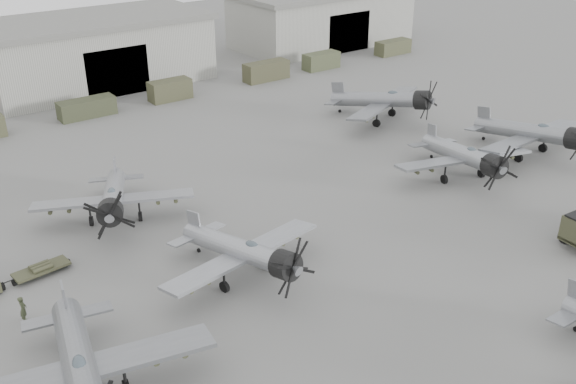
% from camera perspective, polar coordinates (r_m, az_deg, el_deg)
% --- Properties ---
extents(ground, '(220.00, 220.00, 0.00)m').
position_cam_1_polar(ground, '(43.09, 15.87, -10.01)').
color(ground, slate).
rests_on(ground, ground).
extents(hangar_center, '(29.00, 14.80, 8.70)m').
position_cam_1_polar(hangar_center, '(89.26, -16.74, 11.94)').
color(hangar_center, '#AAABA0').
rests_on(hangar_center, ground).
extents(hangar_right, '(29.00, 14.80, 8.70)m').
position_cam_1_polar(hangar_right, '(107.81, 2.99, 15.29)').
color(hangar_right, '#AAABA0').
rests_on(hangar_right, ground).
extents(support_truck_3, '(6.42, 2.20, 2.07)m').
position_cam_1_polar(support_truck_3, '(77.33, -17.45, 7.14)').
color(support_truck_3, '#373B27').
rests_on(support_truck_3, ground).
extents(support_truck_4, '(5.21, 2.20, 2.45)m').
position_cam_1_polar(support_truck_4, '(81.03, -10.44, 8.91)').
color(support_truck_4, '#41422B').
rests_on(support_truck_4, ground).
extents(support_truck_5, '(6.35, 2.20, 2.48)m').
position_cam_1_polar(support_truck_5, '(87.96, -1.95, 10.70)').
color(support_truck_5, '#40402A').
rests_on(support_truck_5, ground).
extents(support_truck_6, '(5.41, 2.20, 2.30)m').
position_cam_1_polar(support_truck_6, '(93.52, 2.97, 11.57)').
color(support_truck_6, '#444A30').
rests_on(support_truck_6, ground).
extents(support_truck_7, '(5.94, 2.20, 2.13)m').
position_cam_1_polar(support_truck_7, '(102.95, 9.32, 12.58)').
color(support_truck_7, '#45472E').
rests_on(support_truck_7, ground).
extents(aircraft_mid_0, '(14.10, 12.69, 5.60)m').
position_cam_1_polar(aircraft_mid_0, '(34.99, -18.02, -14.75)').
color(aircraft_mid_0, gray).
rests_on(aircraft_mid_0, ground).
extents(aircraft_mid_1, '(12.55, 11.30, 4.98)m').
position_cam_1_polar(aircraft_mid_1, '(43.01, -3.75, -5.37)').
color(aircraft_mid_1, '#95989E').
rests_on(aircraft_mid_1, ground).
extents(aircraft_mid_2, '(13.03, 11.73, 5.21)m').
position_cam_1_polar(aircraft_mid_2, '(59.38, 15.58, 3.06)').
color(aircraft_mid_2, gray).
rests_on(aircraft_mid_2, ground).
extents(aircraft_mid_3, '(13.52, 12.17, 5.43)m').
position_cam_1_polar(aircraft_mid_3, '(66.67, 21.16, 4.88)').
color(aircraft_mid_3, gray).
rests_on(aircraft_mid_3, ground).
extents(aircraft_far_0, '(12.26, 11.12, 5.03)m').
position_cam_1_polar(aircraft_far_0, '(51.78, -15.29, -0.50)').
color(aircraft_far_0, '#94969C').
rests_on(aircraft_far_0, ground).
extents(aircraft_far_1, '(13.58, 12.27, 5.49)m').
position_cam_1_polar(aircraft_far_1, '(72.67, 8.78, 8.08)').
color(aircraft_far_1, gray).
rests_on(aircraft_far_1, ground).
extents(tug_trailer, '(6.65, 1.88, 1.32)m').
position_cam_1_polar(tug_trailer, '(47.11, -23.70, -7.28)').
color(tug_trailer, '#393A26').
rests_on(tug_trailer, ground).
extents(ground_crew, '(0.63, 0.77, 1.81)m').
position_cam_1_polar(ground_crew, '(43.18, -22.48, -9.61)').
color(ground_crew, '#3B422B').
rests_on(ground_crew, ground).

